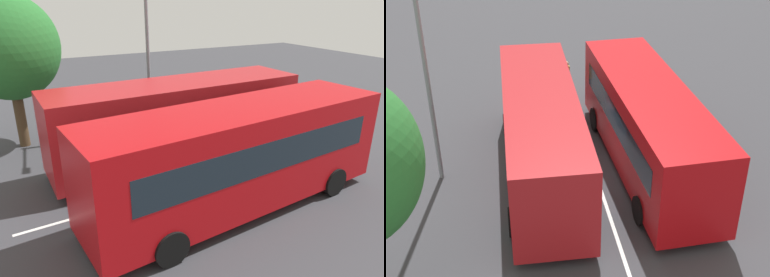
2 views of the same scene
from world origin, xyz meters
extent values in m
plane|color=#38383D|center=(0.00, 0.00, 0.00)|extent=(63.21, 63.21, 0.00)
cube|color=#B70C11|center=(0.36, -1.93, 1.81)|extent=(10.04, 3.41, 2.94)
cube|color=#19232D|center=(5.22, -1.48, 2.60)|extent=(0.32, 2.21, 1.23)
cube|color=#19232D|center=(0.24, -0.71, 2.16)|extent=(8.25, 0.84, 0.94)
cube|color=#19232D|center=(0.47, -3.15, 2.16)|extent=(8.25, 0.84, 0.94)
cube|color=black|center=(5.24, -1.48, 3.09)|extent=(0.29, 2.01, 0.32)
cube|color=black|center=(5.25, -1.48, 0.56)|extent=(0.31, 2.31, 0.36)
cylinder|color=black|center=(3.39, -0.45, 0.48)|extent=(0.99, 0.37, 0.96)
cylinder|color=black|center=(3.61, -2.83, 0.48)|extent=(0.99, 0.37, 0.96)
cylinder|color=black|center=(-2.89, -1.03, 0.48)|extent=(0.99, 0.37, 0.96)
cylinder|color=black|center=(-2.67, -3.42, 0.48)|extent=(0.99, 0.37, 0.96)
cube|color=#AD191E|center=(0.15, 1.94, 1.81)|extent=(9.93, 2.83, 2.94)
cube|color=#19232D|center=(5.04, 2.09, 2.60)|extent=(0.19, 2.21, 1.23)
cube|color=#19232D|center=(0.11, 3.16, 2.16)|extent=(8.27, 0.35, 0.94)
cube|color=#19232D|center=(0.19, 0.71, 2.16)|extent=(8.27, 0.35, 0.94)
cube|color=black|center=(5.06, 2.09, 3.09)|extent=(0.16, 2.01, 0.32)
cube|color=black|center=(5.07, 2.10, 0.56)|extent=(0.17, 2.31, 0.36)
cylinder|color=black|center=(3.27, 3.23, 0.48)|extent=(0.97, 0.31, 0.96)
cylinder|color=black|center=(3.34, 0.84, 0.48)|extent=(0.97, 0.31, 0.96)
cylinder|color=black|center=(-3.04, 3.03, 0.48)|extent=(0.97, 0.31, 0.96)
cylinder|color=black|center=(-2.96, 0.64, 0.48)|extent=(0.97, 0.31, 0.96)
cylinder|color=#232833|center=(6.71, 0.39, 0.42)|extent=(0.13, 0.13, 0.85)
cylinder|color=#232833|center=(6.80, 0.53, 0.42)|extent=(0.13, 0.13, 0.85)
cylinder|color=olive|center=(6.75, 0.46, 1.18)|extent=(0.44, 0.44, 0.67)
sphere|color=tan|center=(6.75, 0.46, 1.64)|extent=(0.23, 0.23, 0.23)
cylinder|color=gray|center=(0.47, 5.63, 4.32)|extent=(0.16, 0.16, 8.64)
cylinder|color=#4C3823|center=(-5.15, 6.80, 1.38)|extent=(0.44, 0.44, 2.76)
ellipsoid|color=#28702D|center=(-5.15, 6.80, 4.30)|extent=(4.11, 3.70, 4.32)
cube|color=silver|center=(0.00, 0.00, 0.00)|extent=(12.25, 0.71, 0.01)
camera|label=1|loc=(-5.70, -10.20, 6.26)|focal=34.22mm
camera|label=2|loc=(-16.53, 2.49, 11.30)|focal=51.06mm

